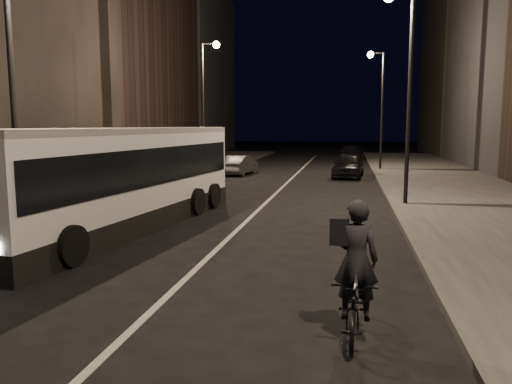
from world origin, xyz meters
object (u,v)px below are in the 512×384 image
at_px(streetlight_right_far, 379,94).
at_px(streetlight_right_mid, 403,69).
at_px(streetlight_left_far, 207,90).
at_px(cyclist_on_bicycle, 355,292).
at_px(car_near, 348,165).
at_px(streetlight_left_near, 19,44).
at_px(city_bus, 121,174).
at_px(car_far, 351,153).
at_px(car_mid, 240,165).

bearing_deg(streetlight_right_far, streetlight_right_mid, -90.00).
bearing_deg(streetlight_left_far, cyclist_on_bicycle, -68.90).
xyz_separation_m(cyclist_on_bicycle, car_near, (-0.10, 23.87, 0.02)).
distance_m(streetlight_left_near, cyclist_on_bicycle, 11.05).
bearing_deg(city_bus, streetlight_right_mid, 40.17).
bearing_deg(cyclist_on_bicycle, streetlight_left_near, 152.90).
relative_size(streetlight_right_mid, city_bus, 0.69).
height_order(streetlight_left_near, streetlight_left_far, same).
bearing_deg(streetlight_right_mid, streetlight_left_near, -143.12).
distance_m(city_bus, car_far, 32.23).
xyz_separation_m(cyclist_on_bicycle, car_far, (0.13, 38.38, -0.02)).
xyz_separation_m(streetlight_left_near, car_mid, (1.73, 19.51, -4.73)).
height_order(streetlight_right_mid, city_bus, streetlight_right_mid).
height_order(streetlight_right_far, streetlight_left_far, same).
distance_m(car_near, car_far, 14.51).
distance_m(streetlight_right_far, car_far, 10.78).
bearing_deg(car_near, city_bus, -107.70).
height_order(streetlight_right_mid, streetlight_left_near, same).
relative_size(streetlight_right_far, car_mid, 2.12).
bearing_deg(streetlight_left_far, streetlight_left_near, -90.00).
relative_size(car_mid, car_far, 0.79).
xyz_separation_m(streetlight_right_far, city_bus, (-8.93, -21.83, -3.65)).
height_order(city_bus, car_far, city_bus).
bearing_deg(streetlight_left_far, streetlight_right_mid, -43.16).
distance_m(streetlight_left_far, car_mid, 5.26).
bearing_deg(car_near, streetlight_right_mid, -75.21).
relative_size(streetlight_left_near, streetlight_left_far, 1.00).
relative_size(streetlight_right_mid, car_near, 1.85).
xyz_separation_m(car_near, car_mid, (-6.97, 0.45, -0.12)).
bearing_deg(streetlight_left_far, car_mid, 41.04).
distance_m(streetlight_right_mid, cyclist_on_bicycle, 13.75).
relative_size(cyclist_on_bicycle, car_mid, 0.57).
bearing_deg(streetlight_right_far, streetlight_left_far, -150.64).
height_order(streetlight_left_far, car_far, streetlight_left_far).
distance_m(streetlight_left_far, city_bus, 16.34).
bearing_deg(streetlight_left_far, car_near, 6.94).
xyz_separation_m(streetlight_left_near, car_near, (8.70, 19.06, -4.61)).
height_order(streetlight_right_far, city_bus, streetlight_right_far).
height_order(streetlight_right_far, car_near, streetlight_right_far).
bearing_deg(cyclist_on_bicycle, car_near, 91.81).
bearing_deg(streetlight_right_mid, car_near, 100.06).
xyz_separation_m(cyclist_on_bicycle, car_mid, (-7.07, 24.32, -0.09)).
relative_size(cyclist_on_bicycle, car_near, 0.49).
height_order(car_near, car_far, car_near).
bearing_deg(streetlight_left_far, car_far, 60.15).
height_order(streetlight_left_near, car_mid, streetlight_left_near).
xyz_separation_m(city_bus, cyclist_on_bicycle, (7.07, -6.98, -0.99)).
xyz_separation_m(city_bus, car_far, (7.20, 31.40, -1.01)).
relative_size(city_bus, car_far, 2.45).
bearing_deg(car_near, car_mid, -178.96).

